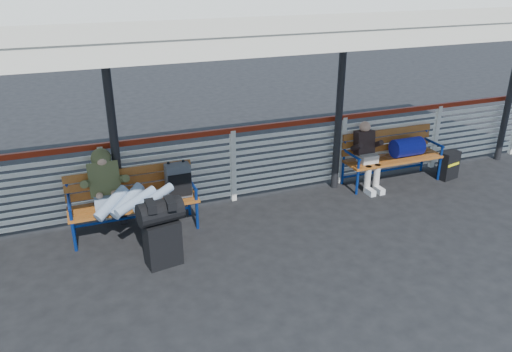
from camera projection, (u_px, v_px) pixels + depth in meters
name	position (u px, v px, depth m)	size (l,w,h in m)	color
ground	(281.00, 258.00, 6.59)	(60.00, 60.00, 0.00)	black
fence	(233.00, 163.00, 7.96)	(12.08, 0.08, 1.24)	silver
canopy	(257.00, 12.00, 6.15)	(12.60, 3.60, 3.16)	silver
luggage_stack	(162.00, 230.00, 6.28)	(0.59, 0.39, 0.91)	black
bench_left	(149.00, 190.00, 7.13)	(1.80, 0.56, 0.96)	#9B5D1E
bench_right	(398.00, 150.00, 8.74)	(1.80, 0.56, 0.92)	#9B5D1E
traveler_man	(124.00, 195.00, 6.66)	(0.94, 1.63, 0.77)	#93A8C6
companion_person	(367.00, 155.00, 8.47)	(0.32, 0.66, 1.15)	#B7AFA5
suitcase_side	(449.00, 165.00, 8.95)	(0.40, 0.30, 0.51)	black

